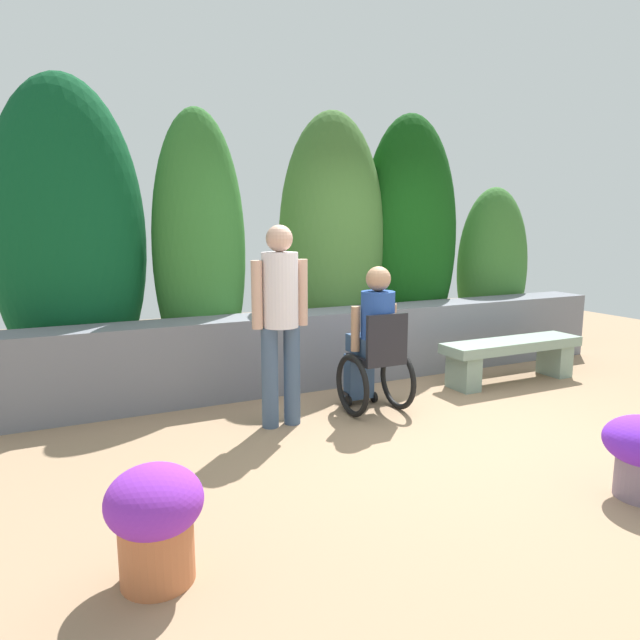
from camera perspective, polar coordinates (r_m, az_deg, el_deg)
The scene contains 7 objects.
ground_plane at distance 4.90m, azimuth 11.38°, elevation -10.69°, with size 13.43×13.43×0.00m, color #96785B.
stone_retaining_wall at distance 6.11m, azimuth 2.33°, elevation -2.60°, with size 6.85×0.49×0.79m, color slate.
hedge_backdrop at distance 6.45m, azimuth -2.75°, elevation 7.58°, with size 6.52×1.04×3.09m.
stone_bench at distance 6.42m, azimuth 18.87°, elevation -3.22°, with size 1.67×0.40×0.46m.
person_in_wheelchair at distance 5.09m, azimuth 5.50°, elevation -2.49°, with size 0.53×0.66×1.33m.
person_standing_companion at distance 4.65m, azimuth -4.05°, elevation 0.76°, with size 0.49×0.30×1.69m.
flower_pot_terracotta_by_wall at distance 2.91m, azimuth -16.37°, elevation -18.64°, with size 0.46×0.46×0.58m.
Camera 1 is at (-2.81, -3.65, 1.69)m, focal length 31.56 mm.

